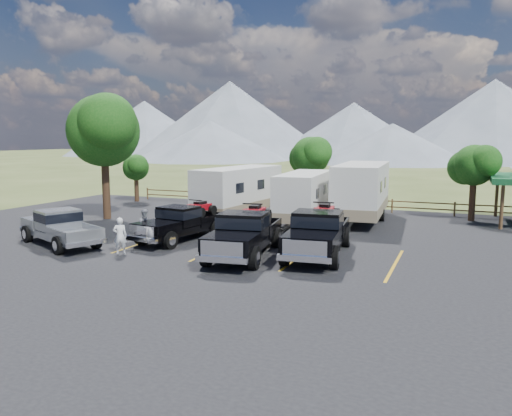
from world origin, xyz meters
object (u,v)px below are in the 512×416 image
at_px(rig_left, 182,222).
at_px(rig_right, 319,231).
at_px(tree_big_nw, 103,131).
at_px(person_b, 146,227).
at_px(rig_center, 245,232).
at_px(person_a, 120,236).
at_px(pickup_silver, 60,227).
at_px(trailer_center, 304,197).
at_px(trailer_left, 239,192).
at_px(trailer_right, 362,191).

bearing_deg(rig_left, rig_right, 3.62).
height_order(tree_big_nw, person_b, tree_big_nw).
relative_size(rig_center, person_a, 4.07).
distance_m(tree_big_nw, rig_center, 14.31).
relative_size(pickup_silver, person_a, 3.66).
relative_size(rig_left, trailer_center, 0.68).
xyz_separation_m(person_a, person_b, (-0.21, 2.24, 0.03)).
bearing_deg(pickup_silver, tree_big_nw, -132.79).
xyz_separation_m(trailer_center, person_b, (-5.39, -8.62, -0.75)).
bearing_deg(rig_left, tree_big_nw, 161.28).
distance_m(rig_center, person_a, 5.57).
bearing_deg(trailer_center, pickup_silver, -135.03).
bearing_deg(trailer_left, pickup_silver, -106.56).
xyz_separation_m(trailer_right, pickup_silver, (-11.96, -12.64, -0.96)).
relative_size(trailer_left, trailer_right, 0.92).
bearing_deg(rig_right, rig_left, 169.42).
distance_m(trailer_center, person_b, 10.19).
height_order(rig_center, trailer_center, trailer_center).
distance_m(tree_big_nw, trailer_left, 9.28).
bearing_deg(rig_center, tree_big_nw, 146.42).
distance_m(rig_left, trailer_center, 8.32).
xyz_separation_m(tree_big_nw, rig_right, (15.19, -4.51, -4.50)).
relative_size(rig_right, person_b, 4.00).
bearing_deg(pickup_silver, trailer_right, 159.95).
xyz_separation_m(tree_big_nw, rig_center, (12.25, -5.85, -4.52)).
bearing_deg(person_a, rig_center, 166.19).
bearing_deg(person_b, tree_big_nw, 91.39).
height_order(pickup_silver, person_b, pickup_silver).
height_order(tree_big_nw, trailer_right, tree_big_nw).
xyz_separation_m(rig_left, trailer_left, (-0.17, 7.29, 0.78)).
bearing_deg(pickup_silver, rig_center, 123.04).
distance_m(rig_center, person_b, 5.48).
bearing_deg(rig_right, trailer_left, 127.17).
bearing_deg(trailer_center, tree_big_nw, -170.28).
height_order(trailer_left, trailer_center, trailer_left).
bearing_deg(person_b, rig_center, -53.95).
relative_size(rig_left, pickup_silver, 0.99).
bearing_deg(tree_big_nw, trailer_left, 23.16).
xyz_separation_m(rig_left, trailer_right, (7.30, 9.22, 0.93)).
distance_m(tree_big_nw, trailer_center, 13.19).
bearing_deg(rig_right, tree_big_nw, 157.15).
height_order(tree_big_nw, person_a, tree_big_nw).
distance_m(trailer_center, person_a, 12.05).
bearing_deg(rig_left, trailer_left, 99.18).
height_order(tree_big_nw, rig_center, tree_big_nw).
distance_m(rig_left, trailer_left, 7.33).
distance_m(trailer_left, person_b, 8.88).
height_order(rig_center, pickup_silver, rig_center).
height_order(rig_center, trailer_left, trailer_left).
height_order(trailer_right, person_b, trailer_right).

